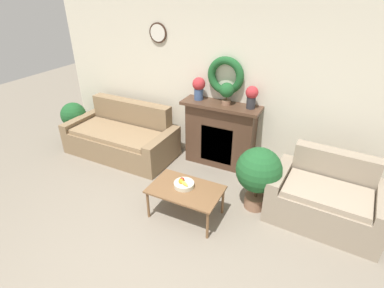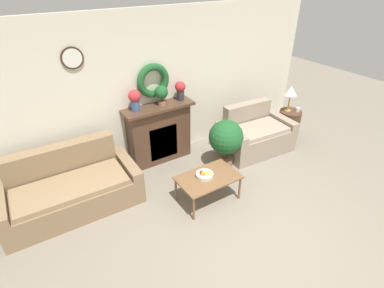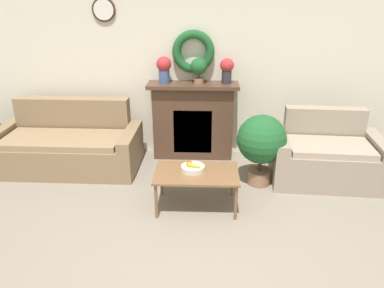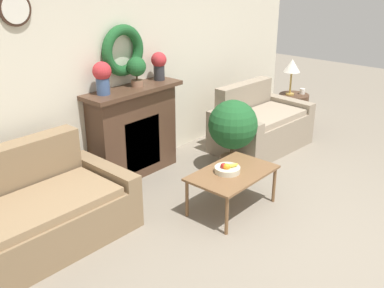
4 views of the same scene
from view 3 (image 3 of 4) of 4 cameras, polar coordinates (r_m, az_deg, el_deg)
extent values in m
plane|color=gray|center=(3.50, 1.05, -19.64)|extent=(16.00, 16.00, 0.00)
cube|color=beige|center=(5.51, 1.76, 12.05)|extent=(6.80, 0.06, 2.70)
cylinder|color=#382319|center=(5.56, -13.31, 19.29)|extent=(0.32, 0.02, 0.32)
cylinder|color=white|center=(5.55, -13.34, 19.29)|extent=(0.27, 0.01, 0.27)
torus|color=#1E5628|center=(5.39, 0.21, 13.89)|extent=(0.60, 0.12, 0.60)
cube|color=#4C3323|center=(5.53, 0.16, 3.36)|extent=(1.15, 0.34, 1.07)
cube|color=black|center=(5.41, 0.10, 1.86)|extent=(0.55, 0.02, 0.64)
cube|color=orange|center=(5.43, 0.09, 1.04)|extent=(0.44, 0.01, 0.35)
cube|color=#4C3323|center=(5.34, 0.15, 8.94)|extent=(1.29, 0.41, 0.05)
cube|color=#846B4C|center=(5.46, -18.80, -1.83)|extent=(1.65, 0.78, 0.42)
cube|color=#846B4C|center=(5.79, -17.43, 2.35)|extent=(1.65, 0.24, 0.91)
cube|color=#846B4C|center=(5.91, -26.72, -0.49)|extent=(0.18, 0.97, 0.56)
cube|color=#846B4C|center=(5.26, -9.27, -0.95)|extent=(0.18, 0.97, 0.56)
cube|color=#917554|center=(5.37, -19.13, 0.62)|extent=(1.59, 0.72, 0.08)
cube|color=gray|center=(5.13, 19.89, -3.29)|extent=(1.10, 0.74, 0.47)
cube|color=gray|center=(5.43, 19.20, 0.71)|extent=(1.06, 0.26, 0.90)
cube|color=gray|center=(5.07, 13.05, -1.91)|extent=(0.23, 0.87, 0.61)
cube|color=gray|center=(5.37, 26.10, -2.32)|extent=(0.23, 0.87, 0.61)
cube|color=tan|center=(5.02, 20.30, -0.46)|extent=(1.05, 0.69, 0.08)
cube|color=brown|center=(4.23, 0.70, -4.46)|extent=(0.95, 0.60, 0.03)
cylinder|color=brown|center=(4.15, -5.49, -8.68)|extent=(0.04, 0.04, 0.42)
cylinder|color=brown|center=(4.13, 6.69, -8.89)|extent=(0.04, 0.04, 0.42)
cylinder|color=brown|center=(4.59, -4.67, -5.34)|extent=(0.04, 0.04, 0.42)
cylinder|color=brown|center=(4.58, 6.23, -5.52)|extent=(0.04, 0.04, 0.42)
cylinder|color=beige|center=(4.25, 0.13, -3.71)|extent=(0.27, 0.27, 0.06)
sphere|color=#B2231E|center=(4.25, -0.41, -2.99)|extent=(0.07, 0.07, 0.07)
sphere|color=orange|center=(4.22, -0.37, -3.16)|extent=(0.07, 0.07, 0.07)
sphere|color=orange|center=(4.21, -0.30, -3.23)|extent=(0.07, 0.07, 0.07)
ellipsoid|color=yellow|center=(4.20, 0.30, -3.27)|extent=(0.17, 0.11, 0.04)
cylinder|color=#3D5684|center=(5.37, -4.25, 10.26)|extent=(0.15, 0.15, 0.19)
sphere|color=#B72D33|center=(5.34, -4.31, 12.06)|extent=(0.21, 0.21, 0.21)
cylinder|color=#2D2D33|center=(5.35, 5.29, 10.15)|extent=(0.14, 0.14, 0.18)
sphere|color=#B72D33|center=(5.32, 5.35, 11.86)|extent=(0.19, 0.19, 0.19)
cylinder|color=#8E664C|center=(5.33, 1.02, 9.63)|extent=(0.14, 0.14, 0.08)
cylinder|color=#4C3823|center=(5.32, 1.03, 10.36)|extent=(0.02, 0.02, 0.06)
sphere|color=#1E5628|center=(5.29, 1.04, 11.73)|extent=(0.23, 0.23, 0.23)
cylinder|color=#8E664C|center=(4.96, 10.15, -4.93)|extent=(0.30, 0.30, 0.18)
cylinder|color=#4C3823|center=(4.88, 10.29, -3.08)|extent=(0.05, 0.05, 0.17)
sphere|color=#1E5628|center=(4.75, 10.58, 0.72)|extent=(0.62, 0.62, 0.62)
camera|label=1|loc=(1.76, 65.02, 26.99)|focal=28.00mm
camera|label=2|loc=(2.59, -78.07, 26.97)|focal=28.00mm
camera|label=4|loc=(3.81, -70.54, 10.39)|focal=42.00mm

